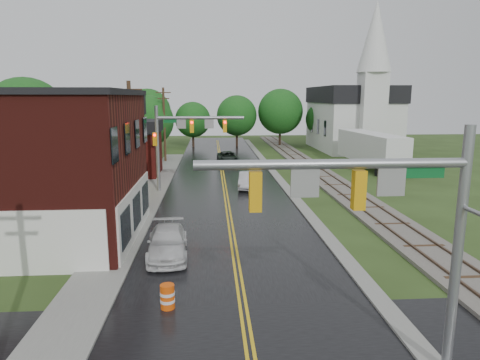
{
  "coord_description": "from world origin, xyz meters",
  "views": [
    {
      "loc": [
        -1.14,
        -8.74,
        7.91
      ],
      "look_at": [
        0.39,
        13.8,
        3.5
      ],
      "focal_mm": 32.0,
      "sensor_mm": 36.0,
      "label": 1
    }
  ],
  "objects": [
    {
      "name": "sedan_silver",
      "position": [
        2.03,
        27.85,
        0.71
      ],
      "size": [
        2.04,
        4.46,
        1.42
      ],
      "primitive_type": "imported",
      "rotation": [
        0.0,
        0.0,
        -0.13
      ],
      "color": "#BCBCC2",
      "rests_on": "ground"
    },
    {
      "name": "tree_left_b",
      "position": [
        -17.85,
        31.9,
        5.72
      ],
      "size": [
        7.6,
        7.6,
        9.69
      ],
      "color": "black",
      "rests_on": "ground"
    },
    {
      "name": "utility_pole_c",
      "position": [
        -6.8,
        44.0,
        4.72
      ],
      "size": [
        1.8,
        0.28,
        9.0
      ],
      "color": "#382616",
      "rests_on": "ground"
    },
    {
      "name": "tree_left_e",
      "position": [
        -8.85,
        45.9,
        4.81
      ],
      "size": [
        6.4,
        6.4,
        8.16
      ],
      "color": "black",
      "rests_on": "ground"
    },
    {
      "name": "darkred_building",
      "position": [
        -10.0,
        35.0,
        2.2
      ],
      "size": [
        7.0,
        6.0,
        4.4
      ],
      "primitive_type": "cube",
      "color": "#3F0F0C",
      "rests_on": "ground"
    },
    {
      "name": "utility_pole_b",
      "position": [
        -6.8,
        22.0,
        4.72
      ],
      "size": [
        1.8,
        0.28,
        9.0
      ],
      "color": "#382616",
      "rests_on": "ground"
    },
    {
      "name": "main_road",
      "position": [
        0.0,
        30.0,
        0.0
      ],
      "size": [
        10.0,
        90.0,
        0.02
      ],
      "primitive_type": "cube",
      "color": "black",
      "rests_on": "ground"
    },
    {
      "name": "brick_building",
      "position": [
        -12.48,
        15.0,
        4.15
      ],
      "size": [
        14.3,
        10.3,
        8.3
      ],
      "color": "#4B1410",
      "rests_on": "ground"
    },
    {
      "name": "construction_barrel",
      "position": [
        -2.87,
        6.41,
        0.48
      ],
      "size": [
        0.56,
        0.56,
        0.96
      ],
      "primitive_type": "cylinder",
      "rotation": [
        0.0,
        0.0,
        0.04
      ],
      "color": "#DF4A09",
      "rests_on": "ground"
    },
    {
      "name": "yellow_house",
      "position": [
        -11.0,
        26.0,
        3.2
      ],
      "size": [
        8.0,
        7.0,
        6.4
      ],
      "primitive_type": "cube",
      "color": "tan",
      "rests_on": "ground"
    },
    {
      "name": "church",
      "position": [
        20.0,
        53.74,
        5.83
      ],
      "size": [
        10.4,
        18.4,
        20.0
      ],
      "color": "silver",
      "rests_on": "ground"
    },
    {
      "name": "railroad",
      "position": [
        10.0,
        35.0,
        0.11
      ],
      "size": [
        3.2,
        80.0,
        0.3
      ],
      "color": "#59544C",
      "rests_on": "ground"
    },
    {
      "name": "traffic_signal_far",
      "position": [
        -3.47,
        27.0,
        4.97
      ],
      "size": [
        7.34,
        0.43,
        7.2
      ],
      "color": "gray",
      "rests_on": "ground"
    },
    {
      "name": "semi_trailer",
      "position": [
        16.54,
        37.33,
        2.36
      ],
      "size": [
        3.64,
        12.91,
        3.99
      ],
      "color": "black",
      "rests_on": "ground"
    },
    {
      "name": "tree_left_c",
      "position": [
        -13.85,
        39.9,
        4.51
      ],
      "size": [
        6.0,
        6.0,
        7.65
      ],
      "color": "black",
      "rests_on": "ground"
    },
    {
      "name": "sidewalk_left",
      "position": [
        -6.2,
        25.0,
        0.0
      ],
      "size": [
        2.4,
        50.0,
        0.12
      ],
      "primitive_type": "cube",
      "color": "gray",
      "rests_on": "ground"
    },
    {
      "name": "suv_dark",
      "position": [
        0.8,
        42.38,
        0.69
      ],
      "size": [
        2.57,
        5.09,
        1.38
      ],
      "primitive_type": "imported",
      "rotation": [
        0.0,
        0.0,
        0.06
      ],
      "color": "black",
      "rests_on": "ground"
    },
    {
      "name": "curb_right",
      "position": [
        5.4,
        35.0,
        0.0
      ],
      "size": [
        0.8,
        70.0,
        0.12
      ],
      "primitive_type": "cube",
      "color": "gray",
      "rests_on": "ground"
    },
    {
      "name": "traffic_signal_near",
      "position": [
        3.47,
        2.0,
        4.97
      ],
      "size": [
        7.34,
        0.3,
        7.2
      ],
      "color": "gray",
      "rests_on": "ground"
    },
    {
      "name": "pickup_white",
      "position": [
        -3.4,
        11.93,
        0.7
      ],
      "size": [
        2.26,
        4.91,
        1.39
      ],
      "primitive_type": "imported",
      "rotation": [
        0.0,
        0.0,
        0.07
      ],
      "color": "silver",
      "rests_on": "ground"
    }
  ]
}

